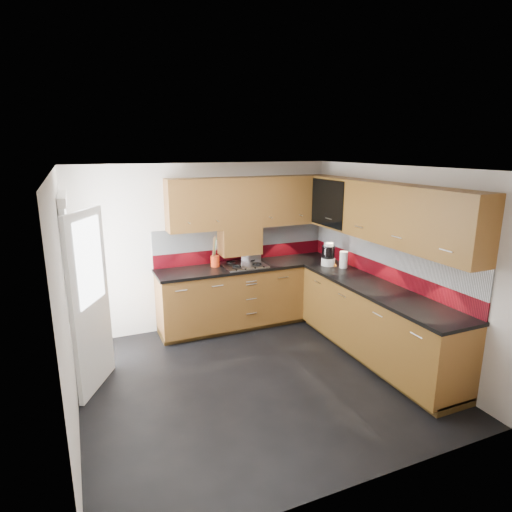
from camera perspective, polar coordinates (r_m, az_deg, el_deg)
name	(u,v)px	position (r m, az deg, el deg)	size (l,w,h in m)	color
room	(255,254)	(4.59, -0.13, 0.32)	(4.00, 3.80, 2.64)	black
base_cabinets	(306,309)	(5.98, 6.66, -7.08)	(2.70, 3.20, 0.95)	brown
countertop	(306,276)	(5.81, 6.75, -2.71)	(2.72, 3.22, 0.04)	black
backsplash	(313,250)	(6.03, 7.61, 0.75)	(2.70, 3.20, 0.54)	maroon
upper_cabinets	(317,207)	(5.76, 8.16, 6.47)	(2.50, 3.20, 0.72)	brown
extractor_hood	(240,241)	(6.28, -2.19, 2.07)	(0.60, 0.33, 0.40)	brown
glass_cabinet	(336,201)	(6.26, 10.60, 7.23)	(0.32, 0.80, 0.66)	black
back_door	(79,295)	(5.10, -22.48, -4.83)	(0.42, 1.19, 2.04)	white
gas_hob	(244,265)	(6.21, -1.61, -1.16)	(0.60, 0.53, 0.05)	silver
utensil_pot	(215,260)	(6.17, -5.49, -0.50)	(0.13, 0.13, 0.45)	red
toaster	(251,255)	(6.43, -0.65, 0.08)	(0.30, 0.25, 0.19)	silver
food_processor	(328,255)	(6.28, 9.61, 0.12)	(0.20, 0.20, 0.33)	white
paper_towel	(344,260)	(6.20, 11.61, -0.48)	(0.11, 0.11, 0.24)	white
orange_cloth	(331,265)	(6.32, 9.93, -1.17)	(0.14, 0.12, 0.02)	orange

